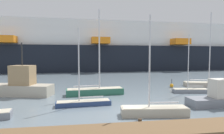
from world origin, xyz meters
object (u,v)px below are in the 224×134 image
(fishing_boat_1, at_px, (222,96))
(channel_buoy_0, at_px, (172,85))
(sailboat_6, at_px, (95,90))
(sailboat_2, at_px, (190,90))
(sailboat_0, at_px, (84,102))
(cruise_ship, at_px, (58,48))
(sailboat_3, at_px, (154,110))
(fishing_boat_0, at_px, (21,85))
(sailboat_5, at_px, (206,83))

(fishing_boat_1, height_order, channel_buoy_0, fishing_boat_1)
(sailboat_6, distance_m, channel_buoy_0, 11.74)
(sailboat_2, xyz_separation_m, channel_buoy_0, (-0.54, 3.97, -0.07))
(sailboat_0, distance_m, channel_buoy_0, 14.90)
(fishing_boat_1, distance_m, cruise_ship, 48.60)
(sailboat_6, xyz_separation_m, fishing_boat_1, (11.36, -6.43, 0.36))
(sailboat_2, bearing_deg, channel_buoy_0, -73.89)
(sailboat_6, height_order, channel_buoy_0, sailboat_6)
(sailboat_0, relative_size, sailboat_3, 0.93)
(sailboat_2, height_order, fishing_boat_0, sailboat_2)
(sailboat_2, bearing_deg, sailboat_0, 25.73)
(sailboat_3, height_order, fishing_boat_1, sailboat_3)
(sailboat_3, bearing_deg, channel_buoy_0, -115.05)
(sailboat_2, distance_m, sailboat_6, 11.76)
(sailboat_0, bearing_deg, fishing_boat_0, -41.53)
(sailboat_3, relative_size, fishing_boat_1, 1.24)
(sailboat_5, bearing_deg, sailboat_6, -152.27)
(sailboat_0, relative_size, fishing_boat_0, 0.92)
(sailboat_6, bearing_deg, fishing_boat_1, -34.03)
(sailboat_3, height_order, channel_buoy_0, sailboat_3)
(sailboat_0, height_order, channel_buoy_0, sailboat_0)
(channel_buoy_0, bearing_deg, fishing_boat_1, -89.09)
(sailboat_6, bearing_deg, sailboat_3, -68.32)
(sailboat_0, xyz_separation_m, fishing_boat_0, (-7.16, 5.38, 0.82))
(sailboat_2, distance_m, channel_buoy_0, 4.01)
(sailboat_2, xyz_separation_m, fishing_boat_0, (-20.23, 1.28, 0.83))
(sailboat_0, height_order, sailboat_6, sailboat_6)
(sailboat_6, bearing_deg, channel_buoy_0, 12.78)
(sailboat_3, bearing_deg, fishing_boat_1, -159.52)
(sailboat_3, xyz_separation_m, sailboat_6, (-4.09, 8.31, 0.09))
(sailboat_0, bearing_deg, sailboat_5, -160.39)
(sailboat_2, xyz_separation_m, sailboat_6, (-11.75, 0.48, 0.18))
(channel_buoy_0, bearing_deg, sailboat_3, -121.12)
(fishing_boat_1, height_order, cruise_ship, cruise_ship)
(sailboat_0, distance_m, sailboat_6, 4.77)
(sailboat_5, distance_m, channel_buoy_0, 5.28)
(sailboat_0, xyz_separation_m, sailboat_2, (13.07, 4.10, -0.01))
(sailboat_0, height_order, fishing_boat_0, sailboat_0)
(sailboat_5, bearing_deg, fishing_boat_1, -101.45)
(sailboat_5, xyz_separation_m, sailboat_6, (-16.48, -3.43, 0.03))
(sailboat_2, height_order, sailboat_3, sailboat_3)
(sailboat_2, relative_size, cruise_ship, 0.05)
(sailboat_6, relative_size, fishing_boat_0, 1.29)
(sailboat_5, xyz_separation_m, cruise_ship, (-25.72, 33.77, 6.14))
(sailboat_2, height_order, sailboat_6, sailboat_6)
(sailboat_5, bearing_deg, channel_buoy_0, -164.63)
(sailboat_2, relative_size, sailboat_6, 0.73)
(sailboat_0, relative_size, fishing_boat_1, 1.15)
(fishing_boat_1, xyz_separation_m, cruise_ship, (-20.60, 43.64, 5.75))
(fishing_boat_0, height_order, cruise_ship, cruise_ship)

